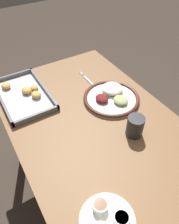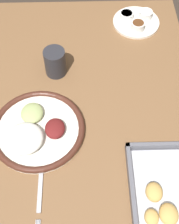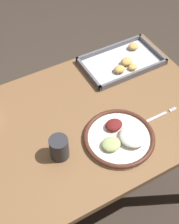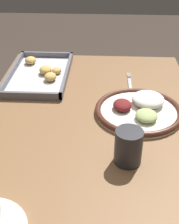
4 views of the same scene
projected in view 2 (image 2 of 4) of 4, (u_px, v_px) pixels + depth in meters
ground_plane at (89, 189)px, 1.62m from camera, size 8.00×8.00×0.00m
dining_table at (89, 130)px, 1.11m from camera, size 1.12×0.74×0.73m
dinner_plate at (37, 130)px, 0.96m from camera, size 0.29×0.29×0.05m
fork at (40, 188)px, 0.87m from camera, size 0.22×0.01×0.00m
saucer_plate at (136, 21)px, 1.23m from camera, size 0.18×0.18×0.04m
baking_tray at (175, 212)px, 0.82m from camera, size 0.39×0.24×0.04m
drinking_cup at (55, 62)px, 1.06m from camera, size 0.07×0.07×0.10m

